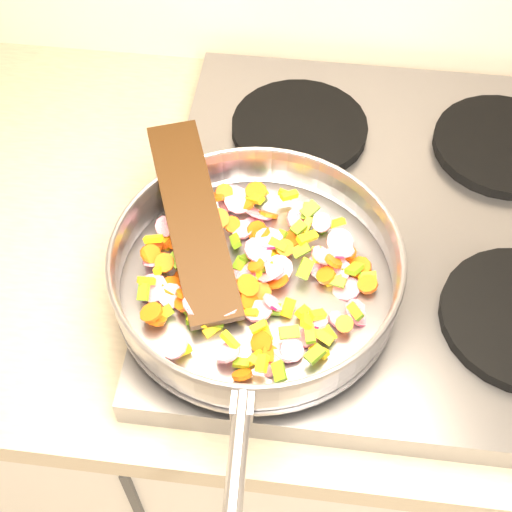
# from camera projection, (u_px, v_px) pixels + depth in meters

# --- Properties ---
(cooktop) EXTENTS (0.60, 0.60, 0.04)m
(cooktop) POSITION_uv_depth(u_px,v_px,m) (396.00, 227.00, 0.92)
(cooktop) COLOR #939399
(cooktop) RESTS_ON counter_top
(grate_fl) EXTENTS (0.19, 0.19, 0.02)m
(grate_fl) POSITION_uv_depth(u_px,v_px,m) (279.00, 293.00, 0.83)
(grate_fl) COLOR black
(grate_fl) RESTS_ON cooktop
(grate_bl) EXTENTS (0.19, 0.19, 0.02)m
(grate_bl) POSITION_uv_depth(u_px,v_px,m) (299.00, 128.00, 0.99)
(grate_bl) COLOR black
(grate_bl) RESTS_ON cooktop
(grate_br) EXTENTS (0.19, 0.19, 0.02)m
(grate_br) POSITION_uv_depth(u_px,v_px,m) (503.00, 145.00, 0.97)
(grate_br) COLOR black
(grate_br) RESTS_ON cooktop
(saute_pan) EXTENTS (0.37, 0.54, 0.06)m
(saute_pan) POSITION_uv_depth(u_px,v_px,m) (256.00, 269.00, 0.80)
(saute_pan) COLOR #9E9EA5
(saute_pan) RESTS_ON grate_fl
(vegetable_heap) EXTENTS (0.28, 0.27, 0.04)m
(vegetable_heap) POSITION_uv_depth(u_px,v_px,m) (252.00, 271.00, 0.81)
(vegetable_heap) COLOR #E7520D
(vegetable_heap) RESTS_ON saute_pan
(wooden_spatula) EXTENTS (0.15, 0.27, 0.06)m
(wooden_spatula) POSITION_uv_depth(u_px,v_px,m) (193.00, 218.00, 0.82)
(wooden_spatula) COLOR black
(wooden_spatula) RESTS_ON saute_pan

